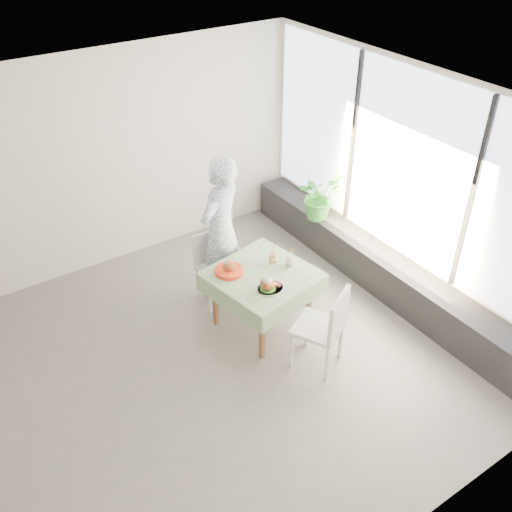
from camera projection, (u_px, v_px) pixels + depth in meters
floor at (186, 377)px, 6.04m from camera, size 6.00×6.00×0.00m
ceiling at (161, 126)px, 4.44m from camera, size 6.00×6.00×0.00m
wall_back at (81, 170)px, 6.95m from camera, size 6.00×0.02×2.80m
wall_front at (361, 468)px, 3.54m from camera, size 6.00×0.02×2.80m
wall_right at (406, 185)px, 6.62m from camera, size 0.02×5.00×2.80m
window_pane at (408, 166)px, 6.46m from camera, size 0.01×4.80×2.18m
window_ledge at (381, 271)px, 7.18m from camera, size 0.40×4.80×0.50m
cafe_table at (262, 294)px, 6.46m from camera, size 1.21×1.21×0.74m
chair_far at (216, 281)px, 6.97m from camera, size 0.45×0.45×0.89m
chair_near at (318, 341)px, 6.04m from camera, size 0.63×0.63×0.99m
diner at (221, 230)px, 6.70m from camera, size 0.80×0.69×1.85m
main_dish at (269, 286)px, 6.04m from camera, size 0.30×0.30×0.16m
juice_cup_orange at (273, 257)px, 6.46m from camera, size 0.09×0.09×0.26m
juice_cup_lemonade at (290, 261)px, 6.41m from camera, size 0.09×0.09×0.26m
second_dish at (229, 270)px, 6.29m from camera, size 0.31×0.31×0.15m
potted_plant at (319, 196)px, 7.60m from camera, size 0.65×0.58×0.63m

